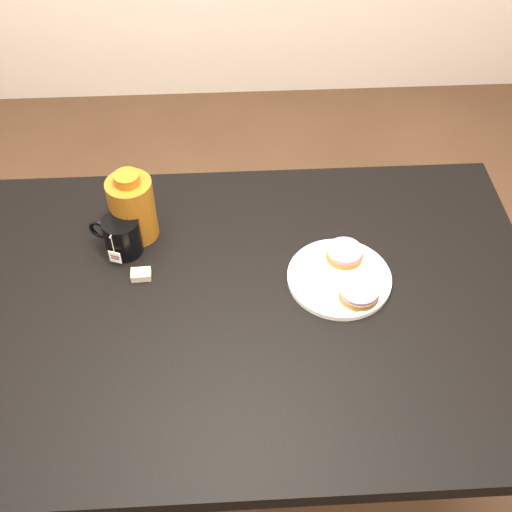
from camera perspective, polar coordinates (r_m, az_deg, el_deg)
The scene contains 8 objects.
ground_plane at distance 2.07m, azimuth -1.44°, elevation -17.15°, with size 4.00×4.00×0.00m, color brown.
table at distance 1.50m, azimuth -1.91°, elevation -6.04°, with size 1.40×0.90×0.75m.
plate at distance 1.48m, azimuth 7.41°, elevation -1.89°, with size 0.24×0.24×0.02m.
bagel_back at distance 1.51m, azimuth 7.88°, elevation 0.24°, with size 0.11×0.11×0.03m.
bagel_front at distance 1.43m, azimuth 9.14°, elevation -3.26°, with size 0.12×0.12×0.03m.
mug at distance 1.53m, azimuth -11.86°, elevation 1.77°, with size 0.14×0.11×0.10m.
teabag_pouch at distance 1.50m, azimuth -10.19°, elevation -1.63°, with size 0.04×0.03×0.02m, color #C6B793.
bagel_package at distance 1.55m, azimuth -10.92°, elevation 4.24°, with size 0.11×0.11×0.19m.
Camera 1 is at (0.00, -0.90, 1.87)m, focal length 45.00 mm.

